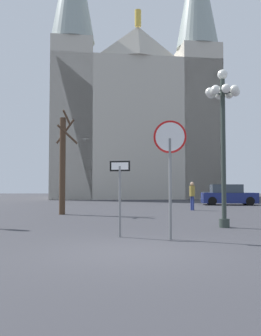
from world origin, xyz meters
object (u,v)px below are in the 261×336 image
Objects in this scene: stop_sign at (169,154)px; one_way_arrow_sign at (119,188)px; bare_tree at (62,163)px; cathedral at (131,115)px; parked_car_near_navy at (227,195)px; pedestrian_walking at (191,193)px; street_lamp at (222,118)px.

one_way_arrow_sign is at bearing 161.76° from stop_sign.
cathedral is at bearing 81.53° from bare_tree.
bare_tree is (-3.14, 8.00, 1.23)m from one_way_arrow_sign.
pedestrian_walking is at bearing -121.84° from parked_car_near_navy.
one_way_arrow_sign is 0.41× the size of bare_tree.
parked_car_near_navy is (7.17, -15.57, -9.20)m from cathedral.
stop_sign is at bearing -18.24° from one_way_arrow_sign.
bare_tree is 1.27× the size of parked_car_near_navy.
cathedral is at bearing 95.68° from street_lamp.
stop_sign is (0.83, -33.16, -7.61)m from cathedral.
street_lamp is at bearing -84.32° from cathedral.
one_way_arrow_sign is at bearing -109.63° from pedestrian_walking.
one_way_arrow_sign is at bearing -90.95° from cathedral.
street_lamp reaches higher than one_way_arrow_sign.
bare_tree is at bearing -98.47° from cathedral.
street_lamp is (3.02, -30.35, -6.09)m from cathedral.
stop_sign is at bearing -102.58° from pedestrian_walking.
bare_tree is at bearing 118.09° from stop_sign.
one_way_arrow_sign reaches higher than parked_car_near_navy.
cathedral is 34.03m from stop_sign.
pedestrian_walking is (3.95, 11.07, -0.37)m from one_way_arrow_sign.
pedestrian_walking is (7.09, 3.07, -1.61)m from bare_tree.
cathedral is at bearing 98.94° from pedestrian_walking.
parked_car_near_navy is at bearing 74.31° from street_lamp.
street_lamp reaches higher than bare_tree.
bare_tree is at bearing 139.84° from street_lamp.
cathedral is 5.73× the size of street_lamp.
street_lamp is 9.17m from pedestrian_walking.
bare_tree is 7.89m from pedestrian_walking.
cathedral is 31.10m from street_lamp.
parked_car_near_navy is (4.15, 14.78, -3.11)m from street_lamp.
bare_tree is (-6.70, 5.65, -1.21)m from street_lamp.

